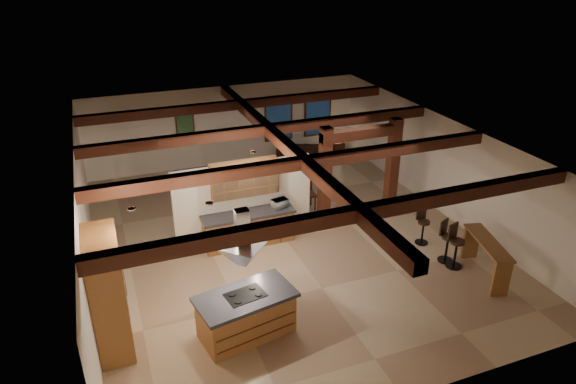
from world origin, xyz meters
The scene contains 23 objects.
ground centered at (0.00, 0.00, 0.00)m, with size 12.00×12.00×0.00m, color tan.
room_walls centered at (0.00, 0.00, 1.78)m, with size 12.00×12.00×12.00m.
ceiling_beams centered at (0.00, 0.00, 2.76)m, with size 10.00×12.00×0.28m.
timber_posts centered at (2.50, 0.50, 1.76)m, with size 2.50×0.30×2.90m.
partition_wall centered at (-1.00, 0.50, 1.10)m, with size 3.80×0.18×2.20m, color white.
pantry_cabinet centered at (-4.67, -2.60, 1.20)m, with size 0.67×1.60×2.40m.
back_counter centered at (-1.00, 0.11, 0.48)m, with size 2.50×0.66×0.94m.
upper_display_cabinet centered at (-1.00, 0.31, 1.85)m, with size 1.80×0.36×0.95m.
range_hood centered at (-2.12, -3.34, 1.78)m, with size 1.10×1.10×1.40m.
back_windows centered at (2.80, 5.93, 1.50)m, with size 2.70×0.07×1.70m.
framed_art centered at (-1.50, 5.94, 1.70)m, with size 0.65×0.05×0.85m.
recessed_cans centered at (-2.53, -1.93, 2.87)m, with size 3.16×2.46×0.03m.
kitchen_island centered at (-2.12, -3.34, 0.49)m, with size 2.14×1.39×0.99m.
dining_table centered at (0.56, 2.23, 0.34)m, with size 1.91×1.07×0.67m, color #3D1D0F.
sofa centered at (2.83, 5.50, 0.30)m, with size 2.05×0.80×0.60m, color black.
microwave centered at (-0.10, 0.11, 1.06)m, with size 0.42×0.28×0.23m, color #B2B2B7.
bar_counter centered at (3.91, -3.39, 0.64)m, with size 0.91×1.87×0.95m.
side_table centered at (4.18, 5.25, 0.26)m, with size 0.42×0.42×0.52m, color #431B10.
table_lamp centered at (4.18, 5.25, 0.75)m, with size 0.27×0.27×0.32m.
bar_stool_a centered at (3.43, -2.49, 0.57)m, with size 0.42×0.43×1.12m.
bar_stool_b centered at (3.47, -2.79, 0.59)m, with size 0.42×0.43×1.15m.
bar_stool_c centered at (3.39, -1.53, 0.52)m, with size 0.36×0.36×1.03m.
dining_chairs centered at (0.56, 2.23, 0.66)m, with size 2.05×2.05×1.29m.
Camera 1 is at (-4.34, -11.49, 7.25)m, focal length 32.00 mm.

